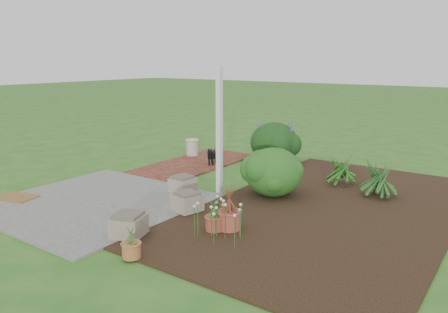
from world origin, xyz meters
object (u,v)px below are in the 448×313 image
Objects in this scene: evergreen_shrub at (273,171)px; stone_trough_near at (129,226)px; black_dog at (212,155)px; cream_ceramic_urn at (192,147)px.

stone_trough_near is at bearing -103.70° from evergreen_shrub.
cream_ceramic_urn reaches higher than black_dog.
evergreen_shrub is at bearing 76.30° from stone_trough_near.
stone_trough_near is 0.97× the size of black_dog.
cream_ceramic_urn reaches higher than stone_trough_near.
evergreen_shrub is (3.56, -1.84, 0.25)m from cream_ceramic_urn.
stone_trough_near is at bearing -89.13° from black_dog.
stone_trough_near is at bearing -60.40° from cream_ceramic_urn.
black_dog is at bearing 152.89° from evergreen_shrub.
stone_trough_near is 0.40× the size of evergreen_shrub.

